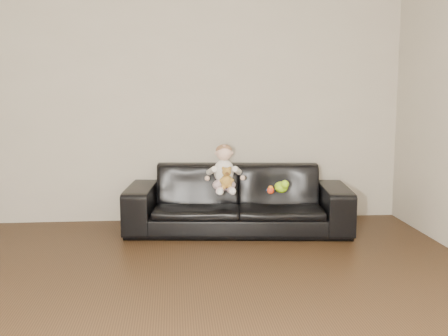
{
  "coord_description": "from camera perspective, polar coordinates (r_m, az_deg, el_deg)",
  "views": [
    {
      "loc": [
        0.15,
        -3.01,
        1.39
      ],
      "look_at": [
        0.61,
        2.15,
        0.63
      ],
      "focal_mm": 45.0,
      "sensor_mm": 36.0,
      "label": 1
    }
  ],
  "objects": [
    {
      "name": "baby",
      "position": [
        5.23,
        0.01,
        -0.3
      ],
      "size": [
        0.3,
        0.37,
        0.44
      ],
      "rotation": [
        0.0,
        0.0,
        -0.04
      ],
      "color": "silver",
      "rests_on": "sofa"
    },
    {
      "name": "toy_blue_disc",
      "position": [
        5.31,
        4.76,
        -2.25
      ],
      "size": [
        0.1,
        0.1,
        0.01
      ],
      "primitive_type": "cylinder",
      "rotation": [
        0.0,
        0.0,
        -0.15
      ],
      "color": "blue",
      "rests_on": "sofa"
    },
    {
      "name": "wall_back",
      "position": [
        5.76,
        -6.7,
        7.44
      ],
      "size": [
        5.0,
        0.0,
        5.0
      ],
      "primitive_type": "plane",
      "rotation": [
        1.57,
        0.0,
        0.0
      ],
      "color": "#BAB09C",
      "rests_on": "ground"
    },
    {
      "name": "toy_green",
      "position": [
        5.21,
        5.82,
        -1.95
      ],
      "size": [
        0.16,
        0.18,
        0.11
      ],
      "primitive_type": "ellipsoid",
      "rotation": [
        0.0,
        0.0,
        -0.28
      ],
      "color": "#9DE41A",
      "rests_on": "sofa"
    },
    {
      "name": "sofa",
      "position": [
        5.4,
        1.4,
        -3.16
      ],
      "size": [
        2.19,
        1.04,
        0.62
      ],
      "primitive_type": "imported",
      "rotation": [
        0.0,
        0.0,
        -0.1
      ],
      "color": "black",
      "rests_on": "floor"
    },
    {
      "name": "floor",
      "position": [
        3.32,
        -7.57,
        -16.45
      ],
      "size": [
        5.5,
        5.5,
        0.0
      ],
      "primitive_type": "plane",
      "color": "#392514",
      "rests_on": "ground"
    },
    {
      "name": "toy_rattle",
      "position": [
        5.14,
        4.76,
        -2.28
      ],
      "size": [
        0.08,
        0.08,
        0.07
      ],
      "primitive_type": "sphere",
      "rotation": [
        0.0,
        0.0,
        0.21
      ],
      "color": "#EC3C1B",
      "rests_on": "sofa"
    },
    {
      "name": "teddy_bear",
      "position": [
        5.1,
        0.26,
        -1.01
      ],
      "size": [
        0.13,
        0.13,
        0.2
      ],
      "rotation": [
        0.0,
        0.0,
        -0.26
      ],
      "color": "#A87B30",
      "rests_on": "sofa"
    }
  ]
}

